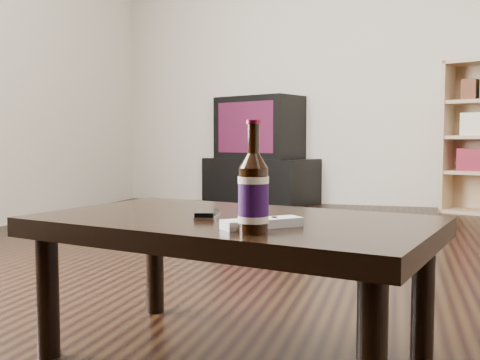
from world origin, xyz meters
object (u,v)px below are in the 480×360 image
(tv_stand, at_px, (261,180))
(beer_bottle, at_px, (253,194))
(tv, at_px, (261,128))
(remote, at_px, (262,223))
(coffee_table, at_px, (233,236))
(phone, at_px, (207,214))

(tv_stand, bearing_deg, beer_bottle, -53.08)
(beer_bottle, bearing_deg, tv_stand, 103.54)
(tv, relative_size, remote, 5.05)
(tv, height_order, remote, tv)
(tv_stand, relative_size, tv, 1.16)
(tv, distance_m, beer_bottle, 4.12)
(coffee_table, relative_size, phone, 10.36)
(tv, bearing_deg, beer_bottle, -53.07)
(phone, distance_m, remote, 0.22)
(beer_bottle, height_order, phone, beer_bottle)
(coffee_table, relative_size, remote, 6.36)
(remote, bearing_deg, beer_bottle, -41.54)
(tv_stand, distance_m, phone, 3.87)
(tv, bearing_deg, phone, -54.92)
(tv_stand, xyz_separation_m, tv, (-0.00, -0.00, 0.50))
(tv, xyz_separation_m, coffee_table, (0.85, -3.76, -0.37))
(coffee_table, distance_m, phone, 0.09)
(remote, bearing_deg, tv, 151.98)
(coffee_table, bearing_deg, tv_stand, 102.67)
(coffee_table, bearing_deg, tv, 102.68)
(tv_stand, xyz_separation_m, phone, (0.78, -3.79, 0.18))
(beer_bottle, xyz_separation_m, remote, (-0.00, 0.08, -0.08))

